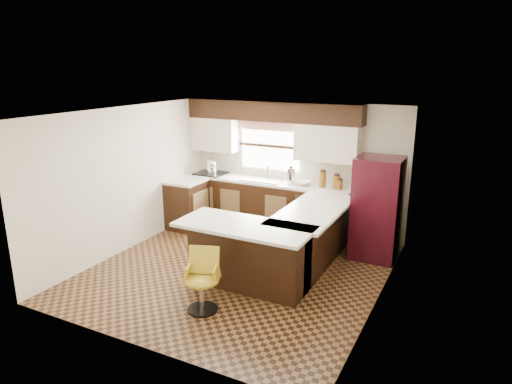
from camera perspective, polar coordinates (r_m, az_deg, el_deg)
The scene contains 30 objects.
floor at distance 7.09m, azimuth -2.25°, elevation -9.77°, with size 4.40×4.40×0.00m, color #49301A.
ceiling at distance 6.43m, azimuth -2.48°, elevation 9.91°, with size 4.40×4.40×0.00m, color silver.
wall_back at distance 8.59m, azimuth 4.82°, elevation 3.22°, with size 4.40×4.40×0.00m, color beige.
wall_front at distance 4.97m, azimuth -14.92°, elevation -6.69°, with size 4.40×4.40×0.00m, color beige.
wall_left at distance 7.87m, azimuth -15.84°, elevation 1.52°, with size 4.40×4.40×0.00m, color beige.
wall_right at distance 5.97m, azimuth 15.56°, elevation -2.93°, with size 4.40×4.40×0.00m, color beige.
base_cab_back at distance 8.69m, azimuth 1.21°, elevation -1.69°, with size 3.30×0.60×0.90m, color black.
base_cab_left at distance 8.82m, azimuth -8.58°, elevation -1.61°, with size 0.60×0.70×0.90m, color black.
counter_back at distance 8.56m, azimuth 1.23°, elevation 1.33°, with size 3.30×0.60×0.04m, color silver.
counter_left at distance 8.69m, azimuth -8.70°, elevation 1.36°, with size 0.60×0.70×0.04m, color silver.
soffit at distance 8.43m, azimuth 1.97°, elevation 10.06°, with size 3.40×0.35×0.36m, color black.
upper_cab_left at distance 9.07m, azimuth -5.13°, elevation 7.22°, with size 0.94×0.35×0.64m, color beige.
upper_cab_right at distance 8.10m, azimuth 8.91°, elevation 6.08°, with size 1.14×0.35×0.64m, color beige.
window_pane at distance 8.70m, azimuth 1.76°, elevation 5.78°, with size 1.20×0.02×0.90m, color white.
valance at distance 8.60m, azimuth 1.67°, elevation 8.30°, with size 1.30×0.06×0.18m, color #D19B93.
sink at distance 8.56m, azimuth 0.87°, elevation 1.58°, with size 0.75×0.45×0.03m, color #B2B2B7.
dishwasher at distance 8.08m, azimuth 6.74°, elevation -3.31°, with size 0.58×0.03×0.78m, color black.
cooktop at distance 9.10m, azimuth -5.65°, elevation 2.35°, with size 0.58×0.50×0.03m, color black.
peninsula_long at distance 7.09m, azimuth 6.61°, elevation -5.91°, with size 0.60×1.95×0.90m, color black.
peninsula_return at distance 6.46m, azimuth -0.88°, elevation -8.01°, with size 1.65×0.60×0.90m, color black.
counter_pen_long at distance 6.91m, azimuth 7.12°, elevation -2.33°, with size 0.84×1.95×0.04m, color silver.
counter_pen_return at distance 6.22m, azimuth -1.45°, elevation -4.29°, with size 1.89×0.84×0.04m, color silver.
refrigerator at distance 7.53m, azimuth 14.89°, elevation -1.97°, with size 0.71×0.68×1.66m, color #330812.
bar_chair at distance 5.90m, azimuth -6.81°, elevation -11.04°, with size 0.43×0.43×0.81m, color gold, non-canonical shape.
kettle at distance 9.05m, azimuth -5.54°, elevation 3.34°, with size 0.22×0.22×0.30m, color silver, non-canonical shape.
percolator at distance 8.32m, azimuth 4.39°, elevation 2.05°, with size 0.15×0.15×0.29m, color silver.
mixing_bowl at distance 8.27m, azimuth 5.77°, elevation 1.16°, with size 0.30×0.30×0.07m, color white.
canister_large at distance 8.14m, azimuth 8.31°, elevation 1.58°, with size 0.12×0.12×0.28m, color brown.
canister_med at distance 8.07m, azimuth 10.01°, elevation 1.22°, with size 0.12×0.12×0.24m, color brown.
canister_small at distance 8.06m, azimuth 10.37°, elevation 0.93°, with size 0.12×0.12×0.16m, color brown.
Camera 1 is at (3.14, -5.58, 3.05)m, focal length 32.00 mm.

